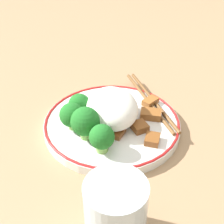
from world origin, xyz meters
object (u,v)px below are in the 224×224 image
at_px(broccoli_mid_left, 102,138).
at_px(broccoli_back_center, 72,115).
at_px(plate, 112,124).
at_px(broccoli_back_left, 80,105).
at_px(broccoli_back_right, 85,122).
at_px(chopsticks, 151,101).
at_px(drinking_glass, 116,213).

bearing_deg(broccoli_mid_left, broccoli_back_center, -146.20).
height_order(plate, broccoli_back_left, broccoli_back_left).
bearing_deg(broccoli_mid_left, broccoli_back_right, -148.77).
bearing_deg(plate, chopsticks, 119.73).
relative_size(broccoli_back_left, broccoli_back_center, 0.94).
bearing_deg(plate, broccoli_back_left, -111.69).
relative_size(plate, chopsticks, 1.15).
bearing_deg(broccoli_back_right, broccoli_back_left, -174.65).
relative_size(broccoli_back_center, chopsticks, 0.23).
bearing_deg(plate, drinking_glass, -7.85).
xyz_separation_m(broccoli_back_left, broccoli_mid_left, (0.10, 0.03, 0.00)).
relative_size(broccoli_back_right, broccoli_mid_left, 1.19).
distance_m(broccoli_back_center, broccoli_mid_left, 0.08).
xyz_separation_m(broccoli_back_center, broccoli_mid_left, (0.07, 0.04, -0.00)).
bearing_deg(broccoli_back_left, broccoli_back_right, 5.35).
height_order(broccoli_back_left, broccoli_mid_left, broccoli_mid_left).
bearing_deg(broccoli_back_center, drinking_glass, 11.33).
xyz_separation_m(broccoli_back_center, chopsticks, (-0.06, 0.16, -0.02)).
height_order(broccoli_back_right, chopsticks, broccoli_back_right).
distance_m(plate, drinking_glass, 0.22).
bearing_deg(broccoli_back_center, plate, 97.70).
bearing_deg(chopsticks, broccoli_back_right, -57.50).
bearing_deg(drinking_glass, broccoli_back_center, -168.67).
height_order(broccoli_back_center, drinking_glass, drinking_glass).
xyz_separation_m(plate, broccoli_back_right, (0.04, -0.05, 0.04)).
bearing_deg(broccoli_back_left, plate, 68.31).
bearing_deg(chopsticks, plate, -60.27).
distance_m(broccoli_mid_left, chopsticks, 0.17).
xyz_separation_m(broccoli_back_left, broccoli_back_right, (0.06, 0.01, 0.01)).
bearing_deg(chopsticks, broccoli_back_center, -69.60).
bearing_deg(broccoli_back_center, chopsticks, 110.40).
height_order(plate, chopsticks, chopsticks).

